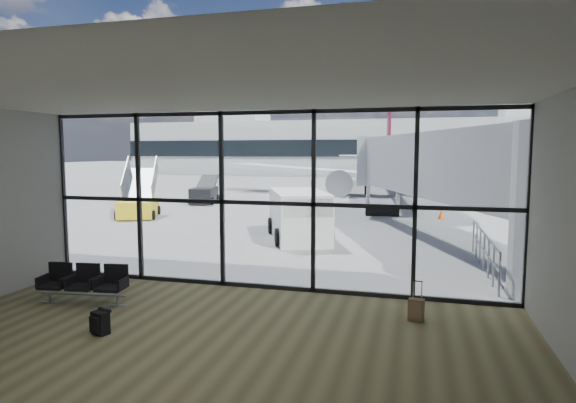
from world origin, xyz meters
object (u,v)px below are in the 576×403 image
at_px(seating_row, 85,282).
at_px(mobile_stairs, 139,206).
at_px(backpack, 100,323).
at_px(suitcase, 416,310).
at_px(belt_loader, 205,194).
at_px(service_van, 299,215).
at_px(airliner, 398,162).

relative_size(seating_row, mobile_stairs, 0.51).
relative_size(backpack, mobile_stairs, 0.12).
height_order(seating_row, mobile_stairs, mobile_stairs).
height_order(suitcase, belt_loader, belt_loader).
bearing_deg(suitcase, belt_loader, 135.78).
relative_size(seating_row, backpack, 4.15).
distance_m(backpack, suitcase, 6.25).
bearing_deg(mobile_stairs, service_van, -46.10).
height_order(airliner, mobile_stairs, airliner).
xyz_separation_m(suitcase, belt_loader, (-13.95, 20.13, 0.37)).
distance_m(backpack, service_van, 10.88).
relative_size(seating_row, airliner, 0.06).
relative_size(suitcase, airliner, 0.02).
bearing_deg(backpack, service_van, 100.46).
distance_m(seating_row, suitcase, 7.42).
bearing_deg(mobile_stairs, airliner, 32.10).
relative_size(seating_row, suitcase, 2.41).
height_order(seating_row, service_van, service_van).
bearing_deg(airliner, belt_loader, -145.05).
xyz_separation_m(service_van, belt_loader, (-9.43, 11.63, -0.37)).
relative_size(airliner, belt_loader, 8.01).
distance_m(suitcase, mobile_stairs, 19.24).
height_order(backpack, mobile_stairs, mobile_stairs).
xyz_separation_m(suitcase, mobile_stairs, (-14.39, 12.77, 0.36)).
relative_size(seating_row, service_van, 0.42).
bearing_deg(seating_row, suitcase, -2.15).
bearing_deg(belt_loader, service_van, -64.12).
xyz_separation_m(suitcase, airliner, (-1.50, 31.06, 2.40)).
height_order(backpack, suitcase, suitcase).
xyz_separation_m(belt_loader, mobile_stairs, (-0.44, -7.37, -0.00)).
distance_m(service_van, mobile_stairs, 10.75).
distance_m(backpack, mobile_stairs, 17.30).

